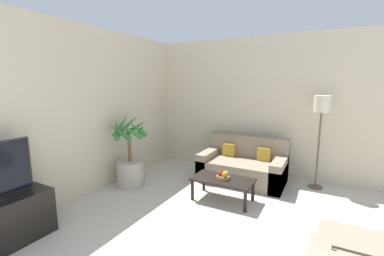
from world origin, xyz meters
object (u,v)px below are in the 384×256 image
Objects in this scene: floor_lamp at (321,112)px; fruit_bowl at (223,177)px; sofa_loveseat at (243,167)px; orange_fruit at (225,174)px; ottoman at (354,254)px; apple_green at (226,173)px; apple_red at (220,173)px; coffee_table at (223,182)px; potted_palm at (130,161)px.

fruit_bowl is (-1.25, -1.23, -0.95)m from floor_lamp.
sofa_loveseat is 18.44× the size of orange_fruit.
sofa_loveseat reaches higher than ottoman.
orange_fruit is at bearing -43.68° from fruit_bowl.
floor_lamp is 1.92m from apple_green.
floor_lamp reaches higher than apple_red.
apple_green is at bearing 55.72° from fruit_bowl.
floor_lamp is 2.40m from ottoman.
floor_lamp is 1.72× the size of coffee_table.
coffee_table is 0.14m from apple_green.
apple_green is 1.89m from ottoman.
apple_green is 0.09m from orange_fruit.
fruit_bowl is at bearing 153.76° from ottoman.
orange_fruit is at bearing -133.75° from floor_lamp.
potted_palm is at bearing -172.03° from fruit_bowl.
apple_red reaches higher than fruit_bowl.
potted_palm is 2.07m from sofa_loveseat.
sofa_loveseat is 21.91× the size of apple_green.
potted_palm is 0.84× the size of sofa_loveseat.
sofa_loveseat is at bearing -167.83° from floor_lamp.
coffee_table is at bearing 22.21° from apple_red.
fruit_bowl is 2.46× the size of orange_fruit.
sofa_loveseat is at bearing 90.81° from apple_green.
orange_fruit is 1.84m from ottoman.
apple_red is at bearing 7.49° from potted_palm.
potted_palm is 6.29× the size of fruit_bowl.
sofa_loveseat is 0.97m from coffee_table.
orange_fruit is at bearing -88.83° from sofa_loveseat.
sofa_loveseat is at bearing 132.87° from ottoman.
coffee_table reaches higher than ottoman.
apple_green is at bearing 54.13° from coffee_table.
coffee_table is at bearing 7.89° from potted_palm.
floor_lamp is 2.01m from apple_red.
coffee_table is (-1.26, -1.23, -1.02)m from floor_lamp.
fruit_bowl is 0.09m from orange_fruit.
sofa_loveseat is 0.93m from apple_green.
apple_red is (-1.30, -1.25, -0.89)m from floor_lamp.
fruit_bowl is 0.08m from apple_green.
fruit_bowl is 0.31× the size of ottoman.
coffee_table is 0.07m from fruit_bowl.
ottoman is at bearing -78.17° from floor_lamp.
apple_green is (0.08, 0.07, -0.00)m from apple_red.
apple_red reaches higher than ottoman.
floor_lamp is 7.90× the size of fruit_bowl.
coffee_table is at bearing 153.89° from ottoman.
floor_lamp reaches higher than apple_green.
ottoman is (0.43, -2.06, -1.15)m from floor_lamp.
orange_fruit reaches higher than ottoman.
orange_fruit is 0.13× the size of ottoman.
apple_green is at bearing 9.38° from potted_palm.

